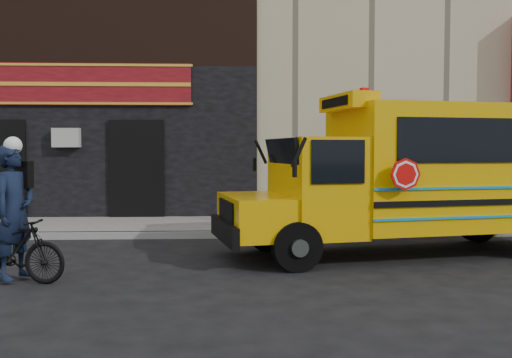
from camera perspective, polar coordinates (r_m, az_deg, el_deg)
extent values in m
plane|color=black|center=(10.07, 1.53, -8.17)|extent=(120.00, 120.00, 0.00)
cube|color=gray|center=(12.61, 0.69, -5.55)|extent=(40.00, 0.20, 0.15)
cube|color=slate|center=(14.09, 0.34, -4.64)|extent=(40.00, 3.00, 0.15)
cube|color=tan|center=(20.79, -0.57, 14.65)|extent=(20.00, 10.00, 12.00)
cube|color=black|center=(15.99, -18.16, 3.57)|extent=(10.00, 0.30, 4.00)
cube|color=black|center=(16.41, -18.37, 15.88)|extent=(10.00, 0.28, 3.00)
cube|color=#580C10|center=(15.92, -18.42, 8.98)|extent=(6.50, 0.12, 1.10)
cube|color=black|center=(15.46, -11.83, 0.90)|extent=(1.30, 0.10, 2.50)
cylinder|color=black|center=(9.16, 4.09, -6.74)|extent=(0.84, 0.43, 0.80)
cylinder|color=black|center=(10.97, 1.05, -5.12)|extent=(0.84, 0.43, 0.80)
cylinder|color=black|center=(12.91, 21.26, -4.10)|extent=(0.84, 0.43, 0.80)
cube|color=#D69E04|center=(9.89, -0.07, -3.67)|extent=(1.37, 2.16, 0.70)
cube|color=black|center=(9.81, -3.21, -5.21)|extent=(0.51, 2.03, 0.35)
cube|color=#D69E04|center=(10.16, 5.97, -0.68)|extent=(1.58, 2.29, 1.70)
cube|color=black|center=(9.97, 2.89, 1.56)|extent=(0.41, 1.78, 0.90)
cube|color=#D69E04|center=(11.42, 19.58, 1.17)|extent=(4.84, 3.03, 2.25)
cube|color=black|center=(10.57, 23.38, 3.57)|extent=(3.83, 0.79, 0.75)
cube|color=#D69E04|center=(10.39, 9.16, 7.55)|extent=(0.80, 1.67, 0.28)
cylinder|color=red|center=(9.39, 14.72, 0.46)|extent=(0.52, 0.13, 0.52)
cylinder|color=#404843|center=(12.60, 9.85, 1.18)|extent=(0.07, 0.07, 3.12)
cube|color=maroon|center=(12.53, 10.03, 5.62)|extent=(0.06, 0.27, 0.39)
cube|color=white|center=(12.52, 10.01, 3.39)|extent=(0.06, 0.27, 0.34)
imported|color=black|center=(9.06, -23.14, -6.52)|extent=(1.68, 0.80, 0.98)
imported|color=black|center=(9.08, -23.00, -3.33)|extent=(0.69, 0.84, 1.97)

